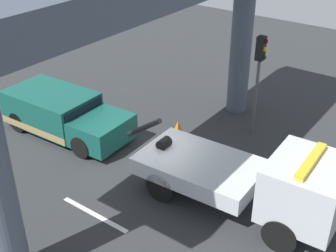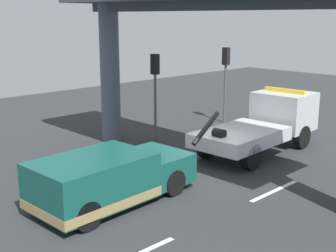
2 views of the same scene
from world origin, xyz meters
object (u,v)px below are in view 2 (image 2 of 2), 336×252
tow_truck_white (267,122)px  traffic_light_near (155,78)px  towed_van_green (108,179)px  traffic_cone_orange (153,151)px  traffic_light_far (226,68)px

tow_truck_white → traffic_light_near: 5.27m
towed_van_green → traffic_cone_orange: (3.91, 2.30, -0.43)m
tow_truck_white → traffic_light_far: (2.69, 4.43, 1.72)m
towed_van_green → traffic_light_far: traffic_light_far is taller
tow_truck_white → traffic_light_far: traffic_light_far is taller
tow_truck_white → traffic_cone_orange: (-4.45, 2.26, -0.85)m
towed_van_green → traffic_light_near: bearing=36.5°
towed_van_green → traffic_cone_orange: 4.55m
towed_van_green → traffic_cone_orange: towed_van_green is taller
towed_van_green → traffic_cone_orange: size_ratio=7.16×
tow_truck_white → traffic_cone_orange: tow_truck_white is taller
traffic_light_near → traffic_cone_orange: (-2.14, -2.17, -2.52)m
traffic_cone_orange → towed_van_green: bearing=-149.5°
towed_van_green → traffic_light_far: size_ratio=1.32×
traffic_light_far → traffic_cone_orange: traffic_light_far is taller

